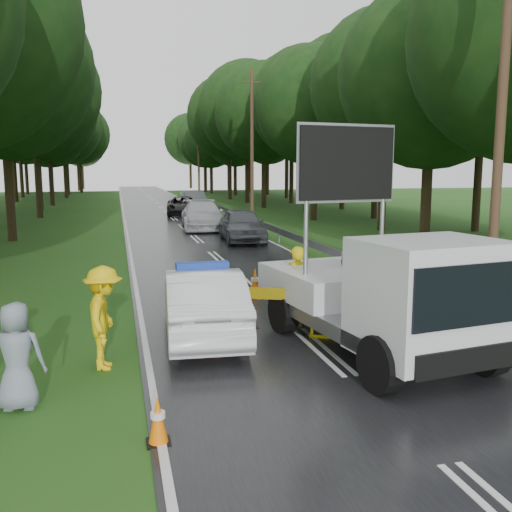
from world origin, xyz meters
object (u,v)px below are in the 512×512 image
object	(u,v)px
officer	(296,285)
queue_car_first	(242,225)
police_sedan	(203,303)
work_truck	(383,295)
queue_car_third	(183,206)
queue_car_second	(202,215)
barrier	(277,300)
queue_car_fourth	(194,200)
civilian	(350,290)

from	to	relation	value
officer	queue_car_first	xyz separation A→B (m)	(1.93, 14.74, -0.09)
police_sedan	work_truck	distance (m)	3.75
queue_car_first	queue_car_third	bearing A→B (deg)	97.37
queue_car_first	queue_car_second	xyz separation A→B (m)	(-1.06, 6.00, 0.01)
barrier	queue_car_fourth	size ratio (longest dim) A/B	0.49
barrier	officer	distance (m)	1.14
civilian	queue_car_first	distance (m)	15.34
work_truck	barrier	world-z (taller)	work_truck
civilian	queue_car_fourth	size ratio (longest dim) A/B	0.36
officer	police_sedan	bearing A→B (deg)	8.47
barrier	queue_car_first	xyz separation A→B (m)	(2.62, 15.63, 0.01)
barrier	queue_car_first	size ratio (longest dim) A/B	0.50
barrier	civilian	size ratio (longest dim) A/B	1.38
barrier	queue_car_fourth	world-z (taller)	queue_car_fourth
work_truck	officer	bearing A→B (deg)	100.71
barrier	queue_car_second	world-z (taller)	queue_car_second
police_sedan	queue_car_fourth	xyz separation A→B (m)	(4.72, 37.07, 0.06)
officer	civilian	xyz separation A→B (m)	(1.07, -0.58, -0.04)
queue_car_third	queue_car_fourth	world-z (taller)	queue_car_fourth
officer	queue_car_first	world-z (taller)	officer
police_sedan	queue_car_fourth	distance (m)	37.37
civilian	queue_car_third	distance (m)	31.13
barrier	queue_car_second	bearing A→B (deg)	108.87
barrier	queue_car_third	world-z (taller)	queue_car_third
queue_car_first	officer	bearing A→B (deg)	-93.97
work_truck	queue_car_first	xyz separation A→B (m)	(1.03, 17.29, -0.38)
queue_car_third	queue_car_fourth	distance (m)	6.22
work_truck	queue_car_second	bearing A→B (deg)	81.43
officer	queue_car_third	bearing A→B (deg)	-96.31
police_sedan	officer	world-z (taller)	officer
officer	queue_car_first	distance (m)	14.86
queue_car_fourth	work_truck	bearing A→B (deg)	-94.06
civilian	queue_car_fourth	xyz separation A→B (m)	(1.42, 37.13, -0.07)
work_truck	queue_car_second	distance (m)	23.29
civilian	queue_car_third	bearing A→B (deg)	52.13
work_truck	officer	distance (m)	2.72
queue_car_third	work_truck	bearing A→B (deg)	-84.49
police_sedan	queue_car_first	world-z (taller)	queue_car_first
barrier	officer	world-z (taller)	officer
work_truck	queue_car_fourth	xyz separation A→B (m)	(1.59, 39.09, -0.40)
work_truck	barrier	size ratio (longest dim) A/B	2.44
police_sedan	work_truck	size ratio (longest dim) A/B	0.78
barrier	work_truck	bearing A→B (deg)	-23.14
police_sedan	queue_car_second	world-z (taller)	queue_car_second
officer	queue_car_fourth	size ratio (longest dim) A/B	0.38
queue_car_fourth	queue_car_first	bearing A→B (deg)	-93.20
police_sedan	queue_car_second	size ratio (longest dim) A/B	0.79
barrier	queue_car_first	world-z (taller)	queue_car_first
officer	queue_car_fourth	distance (m)	36.63
police_sedan	queue_car_second	xyz separation A→B (m)	(3.10, 21.26, 0.09)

